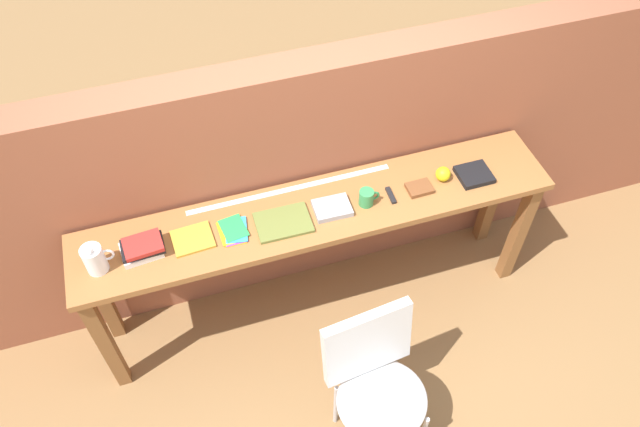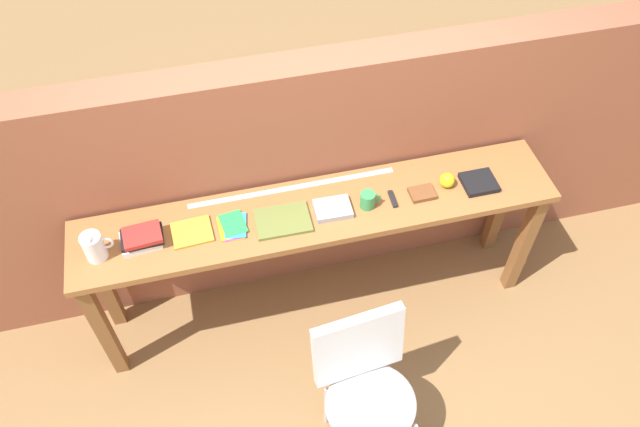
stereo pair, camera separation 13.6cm
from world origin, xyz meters
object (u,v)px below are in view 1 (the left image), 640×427
(pamphlet_pile_colourful, at_px, (234,231))
(chair_white_moulded, at_px, (377,381))
(book_open_centre, at_px, (283,222))
(multitool_folded, at_px, (391,195))
(book_stack_leftmost, at_px, (142,248))
(sports_ball_small, at_px, (443,174))
(magazine_cycling, at_px, (193,239))
(book_repair_rightmost, at_px, (474,175))
(leather_journal_brown, at_px, (419,188))
(pitcher_white, at_px, (95,259))
(mug, at_px, (367,198))

(pamphlet_pile_colourful, bearing_deg, chair_white_moulded, -59.32)
(book_open_centre, height_order, multitool_folded, book_open_centre)
(book_stack_leftmost, bearing_deg, sports_ball_small, 0.17)
(chair_white_moulded, xyz_separation_m, magazine_cycling, (-0.68, 0.81, 0.36))
(chair_white_moulded, bearing_deg, book_repair_rightmost, 43.37)
(pamphlet_pile_colourful, relative_size, book_repair_rightmost, 1.07)
(chair_white_moulded, bearing_deg, pamphlet_pile_colourful, 120.68)
(leather_journal_brown, bearing_deg, book_open_centre, 179.28)
(pamphlet_pile_colourful, height_order, book_repair_rightmost, book_repair_rightmost)
(pitcher_white, xyz_separation_m, book_open_centre, (0.90, -0.00, -0.07))
(mug, bearing_deg, pitcher_white, 179.97)
(chair_white_moulded, relative_size, book_repair_rightmost, 5.12)
(magazine_cycling, relative_size, mug, 1.77)
(pitcher_white, xyz_separation_m, multitool_folded, (1.48, 0.01, -0.07))
(magazine_cycling, distance_m, sports_ball_small, 1.33)
(book_open_centre, height_order, mug, mug)
(chair_white_moulded, xyz_separation_m, pamphlet_pile_colourful, (-0.47, 0.80, 0.36))
(book_open_centre, distance_m, sports_ball_small, 0.89)
(mug, bearing_deg, multitool_folded, 2.84)
(sports_ball_small, bearing_deg, pitcher_white, -178.85)
(pamphlet_pile_colourful, distance_m, book_open_centre, 0.25)
(mug, bearing_deg, magazine_cycling, 177.73)
(book_open_centre, bearing_deg, multitool_folded, 1.79)
(pamphlet_pile_colourful, relative_size, sports_ball_small, 2.33)
(magazine_cycling, height_order, sports_ball_small, sports_ball_small)
(pitcher_white, bearing_deg, book_open_centre, -0.03)
(multitool_folded, bearing_deg, book_open_centre, -179.36)
(mug, height_order, sports_ball_small, mug)
(multitool_folded, bearing_deg, chair_white_moulded, -114.20)
(sports_ball_small, bearing_deg, leather_journal_brown, -167.34)
(pamphlet_pile_colourful, distance_m, book_repair_rightmost, 1.30)
(mug, bearing_deg, sports_ball_small, 4.76)
(book_repair_rightmost, bearing_deg, book_open_centre, 179.97)
(book_open_centre, xyz_separation_m, multitool_folded, (0.58, 0.01, -0.00))
(book_stack_leftmost, bearing_deg, magazine_cycling, 0.78)
(book_stack_leftmost, distance_m, sports_ball_small, 1.57)
(pamphlet_pile_colourful, bearing_deg, multitool_folded, -1.07)
(magazine_cycling, distance_m, leather_journal_brown, 1.19)
(book_repair_rightmost, bearing_deg, book_stack_leftmost, 178.87)
(pitcher_white, relative_size, book_repair_rightmost, 1.05)
(pitcher_white, distance_m, book_repair_rightmost, 1.96)
(magazine_cycling, xyz_separation_m, sports_ball_small, (1.33, 0.00, 0.03))
(pitcher_white, bearing_deg, book_repair_rightmost, 0.07)
(sports_ball_small, bearing_deg, mug, -175.24)
(multitool_folded, bearing_deg, sports_ball_small, 5.61)
(chair_white_moulded, relative_size, pitcher_white, 4.85)
(pitcher_white, distance_m, sports_ball_small, 1.79)
(pitcher_white, height_order, mug, pitcher_white)
(magazine_cycling, relative_size, leather_journal_brown, 1.50)
(book_stack_leftmost, xyz_separation_m, multitool_folded, (1.27, -0.03, -0.03))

